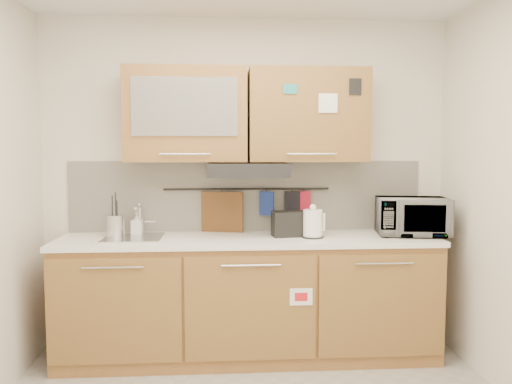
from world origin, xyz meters
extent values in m
plane|color=silver|center=(0.00, 1.50, 1.30)|extent=(3.20, 0.00, 3.20)
cube|color=#A07739|center=(0.00, 1.20, 0.44)|extent=(2.80, 0.60, 0.88)
cube|color=black|center=(0.00, 1.20, 0.05)|extent=(2.80, 0.54, 0.10)
cube|color=olive|center=(-0.93, 0.89, 0.47)|extent=(0.91, 0.02, 0.74)
cylinder|color=silver|center=(-0.93, 0.86, 0.78)|extent=(0.41, 0.01, 0.01)
cube|color=olive|center=(0.00, 0.89, 0.47)|extent=(0.91, 0.02, 0.74)
cylinder|color=silver|center=(0.00, 0.86, 0.78)|extent=(0.41, 0.01, 0.01)
cube|color=olive|center=(0.93, 0.89, 0.47)|extent=(0.91, 0.02, 0.74)
cylinder|color=silver|center=(0.93, 0.86, 0.78)|extent=(0.41, 0.01, 0.01)
cube|color=white|center=(0.00, 1.19, 0.90)|extent=(2.82, 0.62, 0.04)
cube|color=silver|center=(0.00, 1.49, 1.20)|extent=(2.80, 0.02, 0.56)
cube|color=#A07739|center=(-0.46, 1.32, 1.83)|extent=(0.90, 0.35, 0.70)
cube|color=silver|center=(-0.46, 1.14, 1.88)|extent=(0.76, 0.02, 0.42)
cube|color=olive|center=(0.46, 1.32, 1.83)|extent=(0.90, 0.35, 0.70)
cube|color=white|center=(0.58, 1.14, 1.91)|extent=(0.14, 0.00, 0.14)
cube|color=black|center=(0.00, 1.25, 1.42)|extent=(0.60, 0.46, 0.10)
cube|color=silver|center=(-0.85, 1.20, 0.92)|extent=(0.42, 0.40, 0.03)
cylinder|color=silver|center=(-0.83, 1.36, 1.04)|extent=(0.03, 0.03, 0.24)
cylinder|color=silver|center=(-0.83, 1.28, 1.14)|extent=(0.02, 0.18, 0.02)
cylinder|color=black|center=(0.00, 1.45, 1.26)|extent=(1.30, 0.02, 0.02)
cylinder|color=silver|center=(-0.99, 1.24, 1.00)|extent=(0.14, 0.14, 0.17)
cylinder|color=black|center=(-1.01, 1.25, 1.08)|extent=(0.01, 0.01, 0.31)
cylinder|color=black|center=(-0.97, 1.23, 1.06)|extent=(0.01, 0.01, 0.28)
cylinder|color=black|center=(-0.99, 1.26, 1.09)|extent=(0.01, 0.01, 0.33)
cylinder|color=black|center=(-1.01, 1.22, 1.04)|extent=(0.01, 0.01, 0.24)
cylinder|color=white|center=(0.47, 1.13, 1.02)|extent=(0.18, 0.18, 0.21)
sphere|color=white|center=(0.47, 1.13, 1.15)|extent=(0.05, 0.05, 0.05)
cube|color=white|center=(0.56, 1.16, 1.03)|extent=(0.03, 0.03, 0.13)
cylinder|color=black|center=(0.47, 1.13, 0.93)|extent=(0.16, 0.16, 0.01)
cube|color=black|center=(0.31, 1.21, 1.01)|extent=(0.27, 0.18, 0.19)
cube|color=black|center=(0.26, 1.20, 1.10)|extent=(0.08, 0.12, 0.01)
cube|color=black|center=(0.35, 1.21, 1.10)|extent=(0.08, 0.12, 0.01)
imported|color=#999999|center=(1.25, 1.19, 1.06)|extent=(0.57, 0.43, 0.29)
imported|color=#999999|center=(-0.85, 1.34, 1.01)|extent=(0.08, 0.09, 0.18)
cube|color=brown|center=(-0.20, 1.44, 1.03)|extent=(0.33, 0.10, 0.41)
cube|color=navy|center=(0.16, 1.44, 1.15)|extent=(0.12, 0.07, 0.19)
cube|color=black|center=(0.36, 1.44, 1.14)|extent=(0.13, 0.05, 0.20)
cube|color=#AC162D|center=(0.45, 1.44, 1.17)|extent=(0.12, 0.04, 0.14)
camera|label=1|loc=(-0.18, -2.49, 1.57)|focal=35.00mm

